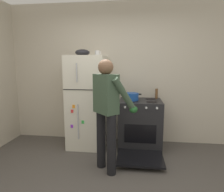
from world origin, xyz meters
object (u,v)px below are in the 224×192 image
at_px(refrigerator, 88,102).
at_px(stove_range, 140,125).
at_px(person_cook, 108,106).
at_px(red_pot, 132,97).
at_px(coffee_mug, 97,53).
at_px(mixing_bowl, 82,53).
at_px(pepper_mill, 156,94).

height_order(refrigerator, stove_range, refrigerator).
xyz_separation_m(person_cook, red_pot, (0.31, 0.80, 0.01)).
bearing_deg(refrigerator, stove_range, -1.03).
bearing_deg(stove_range, coffee_mug, 175.10).
bearing_deg(mixing_bowl, pepper_mill, 8.41).
bearing_deg(person_cook, red_pot, 68.65).
bearing_deg(red_pot, pepper_mill, 28.52).
bearing_deg(refrigerator, pepper_mill, 8.94).
bearing_deg(stove_range, pepper_mill, 35.98).
relative_size(refrigerator, person_cook, 1.05).
distance_m(refrigerator, person_cook, 0.99).
bearing_deg(mixing_bowl, person_cook, -55.71).
xyz_separation_m(stove_range, person_cook, (-0.47, -0.83, 0.52)).
bearing_deg(refrigerator, red_pot, -3.49).
xyz_separation_m(pepper_mill, mixing_bowl, (-1.35, -0.20, 0.75)).
relative_size(stove_range, red_pot, 3.48).
height_order(stove_range, red_pot, red_pot).
height_order(stove_range, person_cook, person_cook).
distance_m(refrigerator, stove_range, 1.06).
relative_size(stove_range, coffee_mug, 10.80).
bearing_deg(red_pot, mixing_bowl, 176.80).
xyz_separation_m(refrigerator, mixing_bowl, (-0.08, 0.00, 0.90)).
bearing_deg(person_cook, stove_range, 60.41).
relative_size(stove_range, pepper_mill, 6.48).
xyz_separation_m(refrigerator, red_pot, (0.81, -0.05, 0.12)).
bearing_deg(person_cook, pepper_mill, 53.66).
xyz_separation_m(stove_range, red_pot, (-0.16, -0.03, 0.53)).
distance_m(person_cook, mixing_bowl, 1.30).
bearing_deg(red_pot, stove_range, 11.39).
distance_m(person_cook, pepper_mill, 1.31).
bearing_deg(person_cook, refrigerator, 120.47).
height_order(person_cook, red_pot, person_cook).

